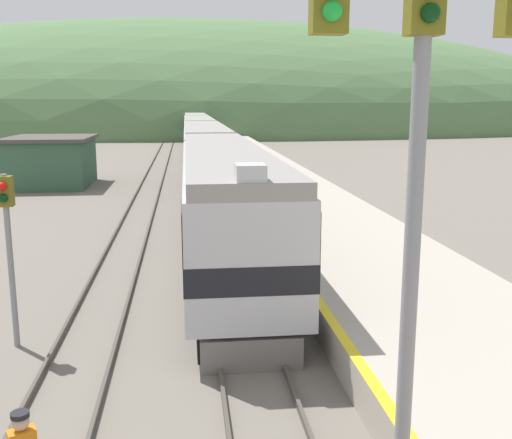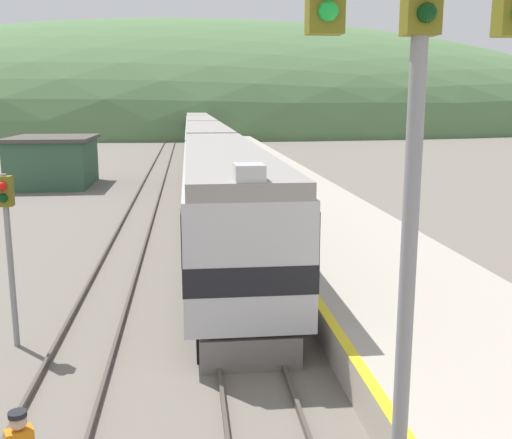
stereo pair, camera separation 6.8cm
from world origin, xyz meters
TOP-DOWN VIEW (x-y plane):
  - track_main at (0.00, 70.00)m, footprint 1.52×180.00m
  - track_siding at (-3.88, 70.00)m, footprint 1.52×180.00m
  - platform at (4.74, 50.00)m, footprint 5.86×140.00m
  - distant_hills at (0.00, 130.48)m, footprint 189.88×85.44m
  - station_shed at (-10.76, 43.59)m, footprint 5.68×7.20m
  - express_train_lead_car at (0.00, 21.87)m, footprint 2.97×19.58m
  - carriage_second at (0.00, 42.49)m, footprint 2.96×19.42m
  - carriage_third at (0.00, 62.79)m, footprint 2.96×19.42m
  - carriage_fourth at (0.00, 83.09)m, footprint 2.96×19.42m
  - carriage_fifth at (0.00, 103.39)m, footprint 2.96×19.42m
  - signal_mast_main at (1.34, 6.85)m, footprint 3.30×0.42m
  - signal_post_siding at (-5.58, 14.47)m, footprint 0.36×0.42m

SIDE VIEW (x-z plane):
  - distant_hills at x=0.00m, z-range -22.18..22.18m
  - track_main at x=0.00m, z-range 0.00..0.16m
  - track_siding at x=-3.88m, z-range 0.00..0.16m
  - platform at x=4.74m, z-range -0.01..0.88m
  - station_shed at x=-10.76m, z-range 0.02..3.48m
  - carriage_second at x=0.00m, z-range 0.18..4.41m
  - carriage_third at x=0.00m, z-range 0.18..4.41m
  - carriage_fourth at x=0.00m, z-range 0.18..4.41m
  - carriage_fifth at x=0.00m, z-range 0.18..4.41m
  - express_train_lead_car at x=0.00m, z-range 0.02..4.61m
  - signal_post_siding at x=-5.58m, z-range 0.91..5.15m
  - signal_mast_main at x=1.34m, z-range 1.65..10.30m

